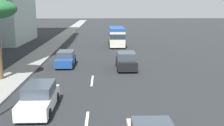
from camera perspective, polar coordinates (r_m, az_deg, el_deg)
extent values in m
plane|color=#26282B|center=(34.90, -3.42, 1.77)|extent=(198.00, 198.00, 0.00)
cube|color=gray|center=(35.75, -14.64, 1.77)|extent=(162.00, 2.88, 0.15)
cube|color=silver|center=(14.93, -5.33, -12.38)|extent=(3.20, 0.16, 0.01)
cube|color=silver|center=(22.85, -4.15, -3.67)|extent=(3.20, 0.16, 0.01)
cube|color=black|center=(26.89, 2.94, 0.01)|extent=(4.17, 1.83, 0.83)
cube|color=#38424C|center=(26.54, 3.00, 1.51)|extent=(2.29, 1.68, 0.68)
cylinder|color=black|center=(28.15, 1.00, 0.00)|extent=(0.64, 0.22, 0.64)
cylinder|color=black|center=(28.29, 4.41, 0.02)|extent=(0.64, 0.22, 0.64)
cylinder|color=black|center=(25.63, 1.31, -1.20)|extent=(0.64, 0.22, 0.64)
cylinder|color=black|center=(25.78, 5.05, -1.16)|extent=(0.64, 0.22, 0.64)
cube|color=silver|center=(41.63, 0.96, 5.31)|extent=(6.05, 2.19, 2.23)
cube|color=#1E4C93|center=(41.49, 0.97, 7.13)|extent=(6.05, 2.19, 0.42)
cube|color=#28333D|center=(41.58, 0.96, 5.89)|extent=(6.06, 2.20, 0.74)
cylinder|color=black|center=(43.44, -0.54, 4.36)|extent=(0.84, 0.26, 0.84)
cylinder|color=black|center=(43.54, 2.21, 4.37)|extent=(0.84, 0.26, 0.84)
cylinder|color=black|center=(39.97, -0.41, 3.70)|extent=(0.84, 0.26, 0.84)
cylinder|color=black|center=(40.08, 2.58, 3.71)|extent=(0.84, 0.26, 0.84)
cube|color=white|center=(16.94, -14.93, -7.71)|extent=(4.41, 1.75, 0.77)
cube|color=#38424C|center=(16.93, -14.89, -5.23)|extent=(2.43, 1.61, 0.63)
cylinder|color=black|center=(15.61, -13.06, -10.28)|extent=(0.64, 0.22, 0.64)
cylinder|color=black|center=(15.99, -18.83, -10.07)|extent=(0.64, 0.22, 0.64)
cylinder|color=black|center=(18.13, -11.44, -7.04)|extent=(0.64, 0.22, 0.64)
cylinder|color=black|center=(18.46, -16.41, -6.95)|extent=(0.64, 0.22, 0.64)
cube|color=#1E478C|center=(28.50, -9.59, 0.46)|extent=(4.07, 1.72, 0.75)
cube|color=#38424C|center=(28.57, -9.59, 1.89)|extent=(2.24, 1.58, 0.62)
cylinder|color=black|center=(27.23, -8.27, -0.54)|extent=(0.64, 0.22, 0.64)
cylinder|color=black|center=(27.45, -11.55, -0.56)|extent=(0.64, 0.22, 0.64)
cylinder|color=black|center=(29.68, -7.75, 0.51)|extent=(0.64, 0.22, 0.64)
cylinder|color=black|center=(29.88, -10.77, 0.49)|extent=(0.64, 0.22, 0.64)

